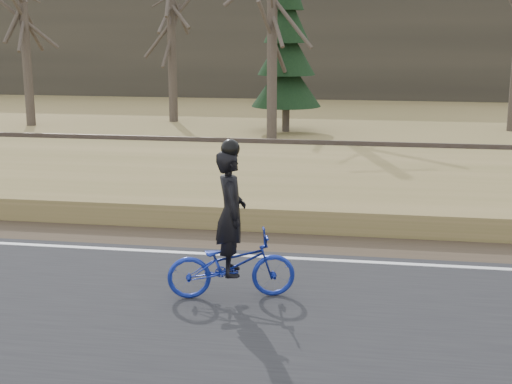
# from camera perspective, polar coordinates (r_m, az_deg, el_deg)

# --- Properties ---
(ground) EXTENTS (120.00, 120.00, 0.00)m
(ground) POSITION_cam_1_polar(r_m,az_deg,el_deg) (11.65, 7.29, -6.11)
(ground) COLOR olive
(ground) RESTS_ON ground
(road) EXTENTS (120.00, 6.00, 0.06)m
(road) POSITION_cam_1_polar(r_m,az_deg,el_deg) (9.31, 6.69, -10.92)
(road) COLOR black
(road) RESTS_ON ground
(edge_line) EXTENTS (120.00, 0.12, 0.01)m
(edge_line) POSITION_cam_1_polar(r_m,az_deg,el_deg) (11.82, 7.34, -5.50)
(edge_line) COLOR silver
(edge_line) RESTS_ON road
(shoulder) EXTENTS (120.00, 1.60, 0.04)m
(shoulder) POSITION_cam_1_polar(r_m,az_deg,el_deg) (12.78, 7.50, -4.28)
(shoulder) COLOR #473A2B
(shoulder) RESTS_ON ground
(embankment) EXTENTS (120.00, 5.00, 0.44)m
(embankment) POSITION_cam_1_polar(r_m,az_deg,el_deg) (15.63, 7.91, -0.36)
(embankment) COLOR olive
(embankment) RESTS_ON ground
(ballast) EXTENTS (120.00, 3.00, 0.45)m
(ballast) POSITION_cam_1_polar(r_m,az_deg,el_deg) (19.35, 8.23, 2.21)
(ballast) COLOR slate
(ballast) RESTS_ON ground
(railroad) EXTENTS (120.00, 2.40, 0.29)m
(railroad) POSITION_cam_1_polar(r_m,az_deg,el_deg) (19.29, 8.25, 3.10)
(railroad) COLOR black
(railroad) RESTS_ON ballast
(treeline_backdrop) EXTENTS (120.00, 4.00, 6.00)m
(treeline_backdrop) POSITION_cam_1_polar(r_m,az_deg,el_deg) (41.02, 9.07, 11.69)
(treeline_backdrop) COLOR #383328
(treeline_backdrop) RESTS_ON ground
(cyclist) EXTENTS (1.90, 1.06, 2.26)m
(cyclist) POSITION_cam_1_polar(r_m,az_deg,el_deg) (10.01, -2.00, -4.49)
(cyclist) COLOR navy
(cyclist) RESTS_ON road
(bare_tree_far_left) EXTENTS (0.36, 0.36, 6.72)m
(bare_tree_far_left) POSITION_cam_1_polar(r_m,az_deg,el_deg) (29.79, -17.97, 11.52)
(bare_tree_far_left) COLOR #4B4137
(bare_tree_far_left) RESTS_ON ground
(bare_tree_left) EXTENTS (0.36, 0.36, 7.41)m
(bare_tree_left) POSITION_cam_1_polar(r_m,az_deg,el_deg) (29.82, -6.78, 12.71)
(bare_tree_left) COLOR #4B4137
(bare_tree_left) RESTS_ON ground
(bare_tree_near_left) EXTENTS (0.36, 0.36, 7.39)m
(bare_tree_near_left) POSITION_cam_1_polar(r_m,az_deg,el_deg) (24.92, 1.30, 12.74)
(bare_tree_near_left) COLOR #4B4137
(bare_tree_near_left) RESTS_ON ground
(conifer) EXTENTS (2.60, 2.60, 6.29)m
(conifer) POSITION_cam_1_polar(r_m,az_deg,el_deg) (26.72, 2.46, 11.20)
(conifer) COLOR #4B4137
(conifer) RESTS_ON ground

